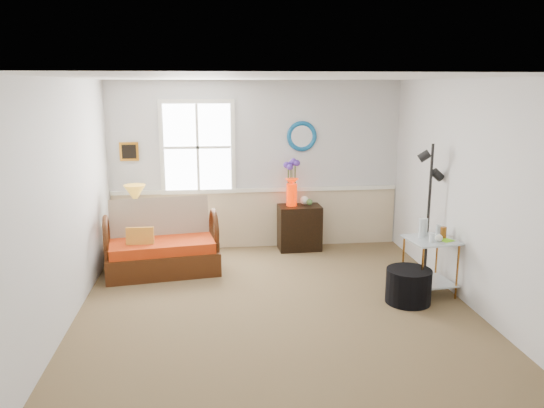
{
  "coord_description": "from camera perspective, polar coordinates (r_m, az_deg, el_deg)",
  "views": [
    {
      "loc": [
        -0.7,
        -5.63,
        2.52
      ],
      "look_at": [
        -0.02,
        0.22,
        1.2
      ],
      "focal_mm": 35.0,
      "sensor_mm": 36.0,
      "label": 1
    }
  ],
  "objects": [
    {
      "name": "flower_vase",
      "position": [
        8.15,
        2.14,
        2.27
      ],
      "size": [
        0.24,
        0.24,
        0.71
      ],
      "primitive_type": null,
      "rotation": [
        0.0,
        0.0,
        0.15
      ],
      "color": "red",
      "rests_on": "cabinet"
    },
    {
      "name": "tabletop_items",
      "position": [
        6.73,
        17.1,
        -2.57
      ],
      "size": [
        0.52,
        0.52,
        0.24
      ],
      "primitive_type": null,
      "rotation": [
        0.0,
        0.0,
        0.42
      ],
      "color": "silver",
      "rests_on": "side_table"
    },
    {
      "name": "window",
      "position": [
        8.15,
        -8.0,
        6.05
      ],
      "size": [
        1.14,
        0.06,
        1.44
      ],
      "primitive_type": null,
      "color": "white",
      "rests_on": "walls"
    },
    {
      "name": "floor",
      "position": [
        6.21,
        0.46,
        -11.31
      ],
      "size": [
        4.5,
        5.0,
        0.01
      ],
      "primitive_type": "cube",
      "color": "brown",
      "rests_on": "ground"
    },
    {
      "name": "ottoman",
      "position": [
        6.53,
        14.46,
        -8.53
      ],
      "size": [
        0.65,
        0.65,
        0.41
      ],
      "primitive_type": "cylinder",
      "rotation": [
        0.0,
        0.0,
        0.25
      ],
      "color": "black",
      "rests_on": "floor"
    },
    {
      "name": "ceiling",
      "position": [
        5.67,
        0.51,
        13.45
      ],
      "size": [
        4.5,
        5.0,
        0.01
      ],
      "primitive_type": "cube",
      "color": "white",
      "rests_on": "walls"
    },
    {
      "name": "lamp_stand",
      "position": [
        8.02,
        -14.24,
        -3.96
      ],
      "size": [
        0.41,
        0.41,
        0.56
      ],
      "primitive_type": null,
      "rotation": [
        0.0,
        0.0,
        -0.39
      ],
      "color": "black",
      "rests_on": "floor"
    },
    {
      "name": "floor_lamp",
      "position": [
        7.12,
        16.48,
        -1.01
      ],
      "size": [
        0.33,
        0.33,
        1.81
      ],
      "primitive_type": null,
      "rotation": [
        0.0,
        0.0,
        -0.33
      ],
      "color": "black",
      "rests_on": "floor"
    },
    {
      "name": "throw_pillow",
      "position": [
        7.28,
        -13.99,
        -3.86
      ],
      "size": [
        0.36,
        0.09,
        0.36
      ],
      "primitive_type": null,
      "rotation": [
        0.0,
        0.0,
        0.0
      ],
      "color": "orange",
      "rests_on": "loveseat"
    },
    {
      "name": "mirror",
      "position": [
        8.26,
        3.21,
        7.29
      ],
      "size": [
        0.47,
        0.07,
        0.47
      ],
      "primitive_type": "torus",
      "rotation": [
        1.57,
        0.0,
        0.0
      ],
      "color": "#0F7AA0",
      "rests_on": "walls"
    },
    {
      "name": "potted_plant",
      "position": [
        7.83,
        -13.71,
        -1.08
      ],
      "size": [
        0.5,
        0.51,
        0.3
      ],
      "primitive_type": "imported",
      "rotation": [
        0.0,
        0.0,
        -0.63
      ],
      "color": "#4C7C3A",
      "rests_on": "lamp_stand"
    },
    {
      "name": "picture",
      "position": [
        8.26,
        -15.12,
        5.47
      ],
      "size": [
        0.28,
        0.03,
        0.28
      ],
      "primitive_type": "cube",
      "color": "#BA721A",
      "rests_on": "walls"
    },
    {
      "name": "wainscot",
      "position": [
        8.4,
        -1.61,
        -1.62
      ],
      "size": [
        4.46,
        0.02,
        0.9
      ],
      "primitive_type": "cube",
      "color": "#C9B38E",
      "rests_on": "walls"
    },
    {
      "name": "side_table",
      "position": [
        6.82,
        16.58,
        -6.45
      ],
      "size": [
        0.62,
        0.62,
        0.7
      ],
      "primitive_type": null,
      "rotation": [
        0.0,
        0.0,
        0.13
      ],
      "color": "#A56624",
      "rests_on": "floor"
    },
    {
      "name": "table_lamp",
      "position": [
        7.89,
        -14.46,
        -0.03
      ],
      "size": [
        0.39,
        0.39,
        0.56
      ],
      "primitive_type": null,
      "rotation": [
        0.0,
        0.0,
        -0.34
      ],
      "color": "gold",
      "rests_on": "lamp_stand"
    },
    {
      "name": "cabinet",
      "position": [
        8.29,
        2.97,
        -2.54
      ],
      "size": [
        0.66,
        0.44,
        0.7
      ],
      "primitive_type": null,
      "rotation": [
        0.0,
        0.0,
        0.03
      ],
      "color": "black",
      "rests_on": "floor"
    },
    {
      "name": "walls",
      "position": [
        5.8,
        0.48,
        0.51
      ],
      "size": [
        4.51,
        5.01,
        2.6
      ],
      "color": "silver",
      "rests_on": "floor"
    },
    {
      "name": "loveseat",
      "position": [
        7.4,
        -11.78,
        -3.54
      ],
      "size": [
        1.6,
        1.05,
        0.98
      ],
      "primitive_type": null,
      "rotation": [
        0.0,
        0.0,
        0.14
      ],
      "color": "#4E260D",
      "rests_on": "floor"
    },
    {
      "name": "chair_rail",
      "position": [
        8.28,
        -1.62,
        1.52
      ],
      "size": [
        4.46,
        0.04,
        0.06
      ],
      "primitive_type": "cube",
      "color": "white",
      "rests_on": "walls"
    }
  ]
}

